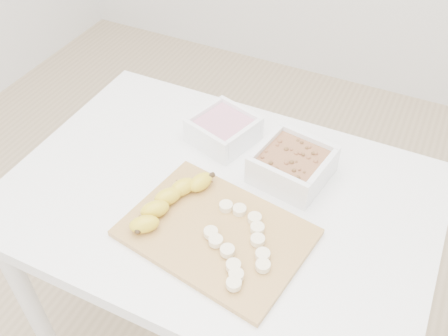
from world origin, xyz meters
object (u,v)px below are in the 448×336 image
at_px(table, 219,221).
at_px(cutting_board, 216,233).
at_px(bowl_yogurt, 223,129).
at_px(bowl_granola, 292,164).
at_px(banana, 169,202).

bearing_deg(table, cutting_board, -66.01).
relative_size(table, bowl_yogurt, 5.42).
bearing_deg(bowl_granola, banana, -132.16).
xyz_separation_m(bowl_granola, cutting_board, (-0.08, -0.24, -0.03)).
relative_size(cutting_board, banana, 1.70).
relative_size(bowl_yogurt, bowl_granola, 0.97).
bearing_deg(bowl_yogurt, table, -67.62).
height_order(table, cutting_board, cutting_board).
bearing_deg(cutting_board, table, 113.99).
distance_m(table, bowl_granola, 0.23).
bearing_deg(banana, table, 80.97).
xyz_separation_m(bowl_yogurt, bowl_granola, (0.21, -0.05, 0.00)).
bearing_deg(banana, cutting_board, 21.91).
bearing_deg(bowl_yogurt, bowl_granola, -14.15).
bearing_deg(table, banana, -127.36).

